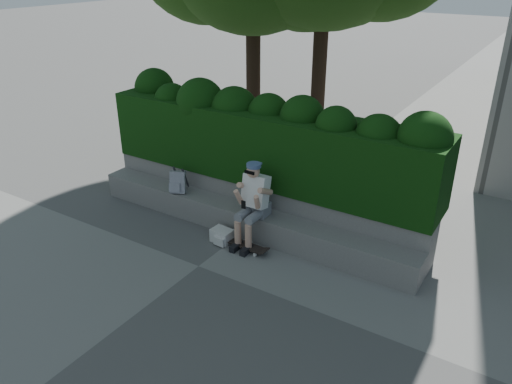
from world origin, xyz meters
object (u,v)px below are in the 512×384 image
Objects in this scene: skateboard at (244,245)px; backpack_plaid at (178,182)px; backpack_ground at (222,236)px; person at (254,200)px.

backpack_plaid reaches higher than skateboard.
skateboard is at bearing -39.93° from backpack_plaid.
backpack_plaid is 1.37m from backpack_ground.
person is at bearing 89.51° from skateboard.
backpack_plaid is at bearing 167.67° from backpack_ground.
person reaches higher than backpack_plaid.
skateboard is 1.76m from backpack_plaid.
skateboard is at bearing 5.78° from backpack_ground.
skateboard is 2.05× the size of backpack_plaid.
skateboard is at bearing -93.17° from person.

